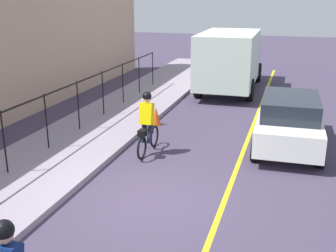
{
  "coord_description": "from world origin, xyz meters",
  "views": [
    {
      "loc": [
        -8.01,
        -2.87,
        4.42
      ],
      "look_at": [
        2.36,
        0.31,
        1.0
      ],
      "focal_mm": 45.01,
      "sensor_mm": 36.0,
      "label": 1
    }
  ],
  "objects_px": {
    "cyclist_lead": "(147,123)",
    "patrol_sedan": "(289,120)",
    "box_truck_background": "(231,58)",
    "traffic_cone_near": "(156,116)"
  },
  "relations": [
    {
      "from": "cyclist_lead",
      "to": "patrol_sedan",
      "type": "height_order",
      "value": "cyclist_lead"
    },
    {
      "from": "patrol_sedan",
      "to": "traffic_cone_near",
      "type": "xyz_separation_m",
      "value": [
        0.89,
        4.5,
        -0.5
      ]
    },
    {
      "from": "cyclist_lead",
      "to": "traffic_cone_near",
      "type": "relative_size",
      "value": 2.83
    },
    {
      "from": "cyclist_lead",
      "to": "box_truck_background",
      "type": "bearing_deg",
      "value": -5.4
    },
    {
      "from": "cyclist_lead",
      "to": "patrol_sedan",
      "type": "bearing_deg",
      "value": -64.09
    },
    {
      "from": "patrol_sedan",
      "to": "box_truck_background",
      "type": "height_order",
      "value": "box_truck_background"
    },
    {
      "from": "traffic_cone_near",
      "to": "box_truck_background",
      "type": "bearing_deg",
      "value": -14.07
    },
    {
      "from": "box_truck_background",
      "to": "cyclist_lead",
      "type": "bearing_deg",
      "value": 173.13
    },
    {
      "from": "patrol_sedan",
      "to": "box_truck_background",
      "type": "xyz_separation_m",
      "value": [
        7.21,
        2.91,
        0.73
      ]
    },
    {
      "from": "patrol_sedan",
      "to": "cyclist_lead",
      "type": "bearing_deg",
      "value": 114.13
    }
  ]
}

